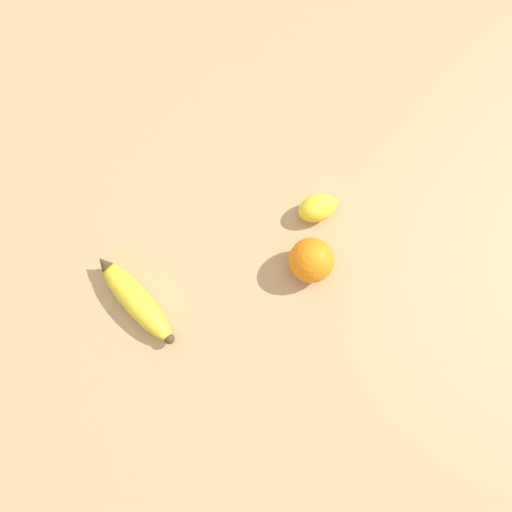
# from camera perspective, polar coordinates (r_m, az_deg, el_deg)

# --- Properties ---
(ground_plane) EXTENTS (3.00, 3.00, 0.00)m
(ground_plane) POSITION_cam_1_polar(r_m,az_deg,el_deg) (0.89, -1.48, 3.01)
(ground_plane) COLOR tan
(banana) EXTENTS (0.17, 0.15, 0.04)m
(banana) POSITION_cam_1_polar(r_m,az_deg,el_deg) (0.86, -13.61, -4.88)
(banana) COLOR yellow
(banana) RESTS_ON ground_plane
(orange) EXTENTS (0.08, 0.08, 0.08)m
(orange) POSITION_cam_1_polar(r_m,az_deg,el_deg) (0.84, 6.34, -0.49)
(orange) COLOR orange
(orange) RESTS_ON ground_plane
(lemon) EXTENTS (0.07, 0.08, 0.05)m
(lemon) POSITION_cam_1_polar(r_m,az_deg,el_deg) (0.89, 7.05, 5.46)
(lemon) COLOR yellow
(lemon) RESTS_ON ground_plane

